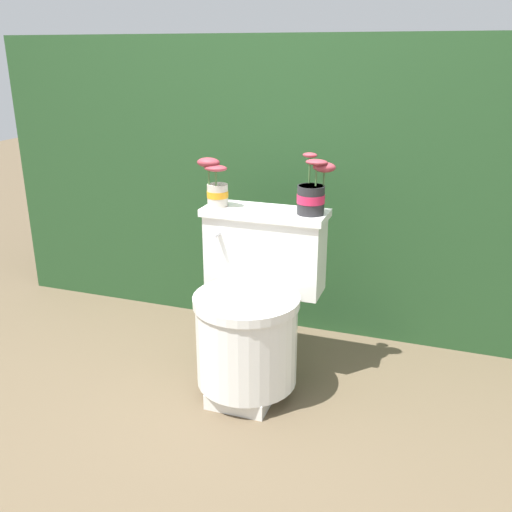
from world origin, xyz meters
The scene contains 5 objects.
ground_plane centered at (0.00, 0.00, 0.00)m, with size 12.00×12.00×0.00m, color brown.
hedge_backdrop centered at (0.00, 1.02, 0.71)m, with size 3.12×0.68×1.41m.
toilet centered at (0.02, 0.09, 0.34)m, with size 0.51×0.54×0.73m.
potted_plant_left centered at (-0.19, 0.22, 0.82)m, with size 0.13×0.11×0.20m.
potted_plant_midleft centered at (0.22, 0.24, 0.82)m, with size 0.15×0.12×0.24m.
Camera 1 is at (0.73, -1.89, 1.34)m, focal length 40.00 mm.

